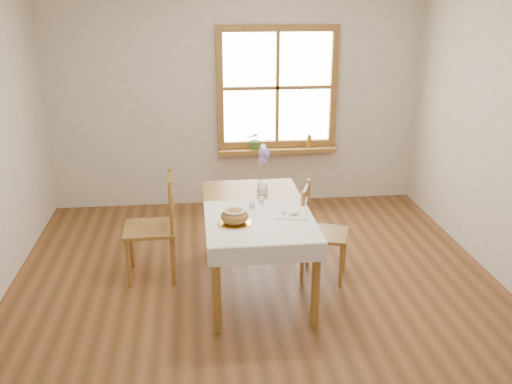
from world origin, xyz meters
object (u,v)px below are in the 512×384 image
Objects in this scene: bread_plate at (235,223)px; dining_table at (256,217)px; chair_right at (325,232)px; flower_vase at (262,188)px; chair_left at (150,227)px.

dining_table is at bearing 59.29° from bread_plate.
chair_right is 3.32× the size of bread_plate.
flower_vase is (-0.55, 0.27, 0.36)m from chair_right.
chair_right is (0.65, 0.10, -0.22)m from dining_table.
chair_left is (-0.96, 0.28, -0.17)m from dining_table.
chair_left reaches higher than chair_right.
flower_vase is (1.06, 0.09, 0.31)m from chair_left.
flower_vase is (0.32, 0.73, 0.04)m from bread_plate.
bread_plate is (0.74, -0.64, 0.27)m from chair_left.
chair_left is at bearing 163.93° from dining_table.
dining_table is 0.40m from flower_vase.
chair_left reaches higher than dining_table.
chair_left is 1.11m from flower_vase.
flower_vase is at bearing 74.52° from dining_table.
chair_left is 8.83× the size of flower_vase.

